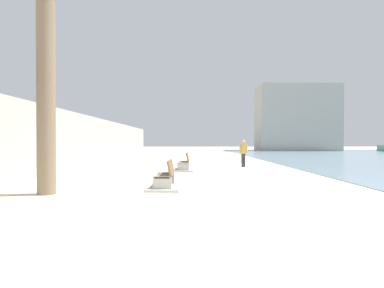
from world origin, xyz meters
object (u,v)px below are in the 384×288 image
person_walking (243,151)px  bench_near (165,182)px  palm_tree (46,11)px  bench_far (184,166)px  person_standing (243,150)px

person_walking → bench_near: bearing=-114.3°
palm_tree → bench_near: 6.60m
bench_far → person_walking: size_ratio=1.29×
palm_tree → person_walking: bearing=53.9°
palm_tree → person_walking: palm_tree is taller
palm_tree → person_standing: bearing=61.5°
bench_near → person_standing: person_standing is taller
palm_tree → person_walking: (7.90, 10.85, -4.66)m
bench_near → person_walking: size_ratio=1.28×
person_walking → person_standing: (0.79, 5.16, -0.10)m
palm_tree → person_standing: palm_tree is taller
bench_near → person_standing: (5.11, 14.73, 0.64)m
bench_near → person_walking: (4.32, 9.58, 0.74)m
bench_far → person_standing: (4.46, 7.59, 0.64)m
person_walking → person_standing: 5.22m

